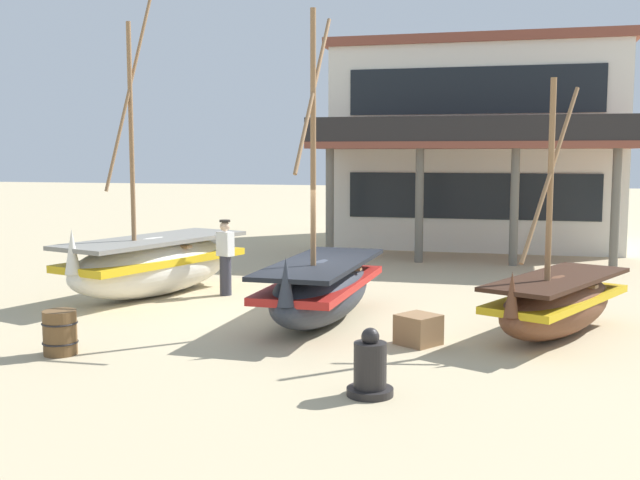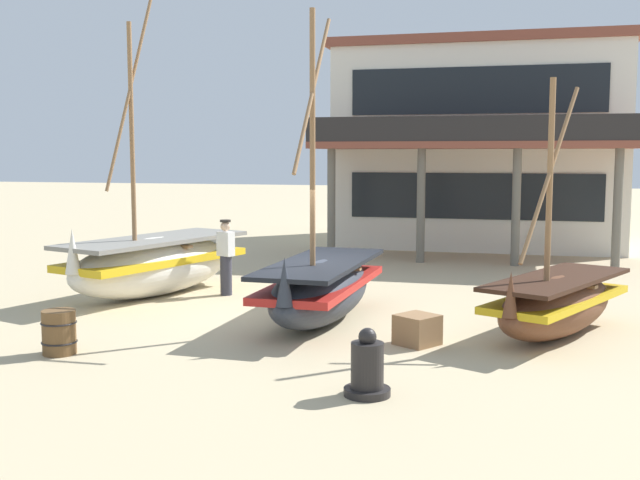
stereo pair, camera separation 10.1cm
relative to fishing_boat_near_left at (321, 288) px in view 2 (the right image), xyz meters
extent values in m
plane|color=tan|center=(-0.33, 0.20, -0.64)|extent=(120.00, 120.00, 0.00)
ellipsoid|color=#2D333D|center=(0.00, 0.02, -0.07)|extent=(1.56, 4.40, 1.14)
cube|color=red|center=(0.00, 0.02, 0.07)|extent=(1.57, 4.22, 0.14)
cube|color=black|center=(0.00, 0.02, 0.45)|extent=(1.61, 4.31, 0.08)
cone|color=#2D333D|center=(-0.06, -2.07, 0.44)|extent=(0.30, 0.30, 0.80)
cylinder|color=olive|center=(-0.02, -0.52, 2.59)|extent=(0.10, 0.10, 4.86)
cylinder|color=olive|center=(-0.02, -0.52, 3.57)|extent=(0.13, 2.16, 2.86)
cube|color=olive|center=(0.01, 0.35, 0.33)|extent=(1.37, 0.20, 0.06)
ellipsoid|color=silver|center=(-4.26, 1.68, 0.00)|extent=(2.93, 4.93, 1.29)
cube|color=gold|center=(-4.26, 1.68, 0.16)|extent=(2.88, 4.75, 0.15)
cube|color=gray|center=(-4.26, 1.68, 0.59)|extent=(2.94, 4.85, 0.09)
cone|color=silver|center=(-4.94, -0.46, 0.58)|extent=(0.40, 0.40, 0.90)
cylinder|color=olive|center=(-4.44, 1.12, 2.75)|extent=(0.10, 0.10, 4.97)
cylinder|color=olive|center=(-4.44, 1.12, 3.89)|extent=(0.54, 1.50, 4.34)
cube|color=olive|center=(-4.15, 2.01, 0.45)|extent=(1.47, 0.61, 0.06)
ellipsoid|color=brown|center=(4.24, -0.04, -0.13)|extent=(2.68, 3.93, 1.03)
cube|color=gold|center=(4.24, -0.04, 0.00)|extent=(2.63, 3.80, 0.12)
cube|color=#351E13|center=(4.24, -0.04, 0.34)|extent=(2.69, 3.88, 0.07)
cone|color=brown|center=(3.47, -1.68, 0.33)|extent=(0.32, 0.32, 0.72)
cylinder|color=olive|center=(4.04, -0.46, 1.90)|extent=(0.10, 0.10, 3.66)
cylinder|color=olive|center=(4.04, -0.46, 2.20)|extent=(0.95, 1.95, 2.90)
cube|color=olive|center=(4.35, 0.22, 0.23)|extent=(1.11, 0.63, 0.06)
cylinder|color=#33333D|center=(-2.73, 2.08, -0.20)|extent=(0.26, 0.26, 0.88)
cube|color=silver|center=(-2.73, 2.08, 0.51)|extent=(0.42, 0.34, 0.54)
sphere|color=beige|center=(-2.73, 2.08, 0.90)|extent=(0.22, 0.22, 0.22)
cylinder|color=#2D2823|center=(-2.73, 2.08, 1.02)|extent=(0.24, 0.24, 0.05)
cylinder|color=black|center=(1.72, -4.16, -0.59)|extent=(0.62, 0.62, 0.10)
cylinder|color=black|center=(1.72, -4.16, -0.24)|extent=(0.43, 0.43, 0.61)
sphere|color=black|center=(1.72, -4.16, 0.14)|extent=(0.24, 0.24, 0.24)
cylinder|color=brown|center=(-3.38, -3.35, -0.29)|extent=(0.52, 0.52, 0.70)
torus|color=black|center=(-3.38, -3.35, -0.14)|extent=(0.56, 0.56, 0.03)
torus|color=black|center=(-3.38, -3.35, -0.45)|extent=(0.56, 0.56, 0.03)
cube|color=olive|center=(1.99, -1.31, -0.39)|extent=(0.83, 0.83, 0.50)
cube|color=silver|center=(2.11, 13.95, 2.64)|extent=(9.30, 6.14, 6.56)
cube|color=brown|center=(2.11, 13.95, 6.07)|extent=(9.67, 6.38, 0.30)
cube|color=black|center=(2.11, 10.85, 1.16)|extent=(7.81, 0.06, 1.44)
cube|color=black|center=(2.11, 10.85, 4.44)|extent=(7.81, 0.06, 1.44)
cube|color=brown|center=(2.11, 9.40, 2.74)|extent=(9.30, 2.97, 0.20)
cylinder|color=#666056|center=(-1.88, 8.36, 1.00)|extent=(0.24, 0.24, 3.28)
cylinder|color=#666056|center=(0.78, 8.36, 1.00)|extent=(0.24, 0.24, 3.28)
cylinder|color=#666056|center=(3.44, 8.36, 1.00)|extent=(0.24, 0.24, 3.28)
cylinder|color=#666056|center=(6.09, 8.36, 1.00)|extent=(0.24, 0.24, 3.28)
cube|color=black|center=(2.11, 7.97, 3.19)|extent=(9.30, 0.08, 0.70)
camera|label=1|loc=(3.52, -13.79, 2.50)|focal=43.26mm
camera|label=2|loc=(3.62, -13.76, 2.50)|focal=43.26mm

